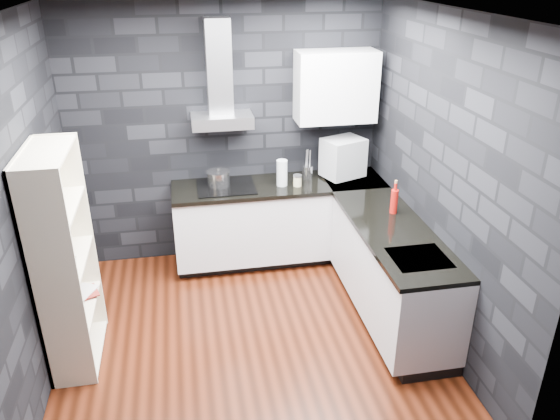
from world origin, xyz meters
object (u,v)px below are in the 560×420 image
object	(u,v)px
storage_jar	(297,181)
appliance_garage	(343,157)
glass_vase	(282,173)
utensil_crock	(307,172)
fruit_bowl	(61,264)
bookshelf	(65,261)
pot	(219,179)
red_bottle	(394,202)

from	to	relation	value
storage_jar	appliance_garage	bearing A→B (deg)	15.22
glass_vase	utensil_crock	xyz separation A→B (m)	(0.30, 0.14, -0.07)
glass_vase	fruit_bowl	distance (m)	2.34
utensil_crock	appliance_garage	world-z (taller)	appliance_garage
storage_jar	utensil_crock	size ratio (longest dim) A/B	0.74
storage_jar	appliance_garage	xyz separation A→B (m)	(0.52, 0.14, 0.17)
storage_jar	bookshelf	xyz separation A→B (m)	(-2.09, -1.14, -0.05)
pot	fruit_bowl	size ratio (longest dim) A/B	1.05
pot	fruit_bowl	xyz separation A→B (m)	(-1.30, -1.39, -0.04)
bookshelf	glass_vase	bearing A→B (deg)	35.37
utensil_crock	bookshelf	distance (m)	2.60
pot	glass_vase	xyz separation A→B (m)	(0.64, -0.09, 0.06)
utensil_crock	appliance_garage	xyz separation A→B (m)	(0.37, -0.04, 0.16)
glass_vase	red_bottle	bearing A→B (deg)	-43.56
glass_vase	bookshelf	distance (m)	2.28
utensil_crock	fruit_bowl	bearing A→B (deg)	-147.31
utensil_crock	bookshelf	world-z (taller)	bookshelf
pot	appliance_garage	world-z (taller)	appliance_garage
utensil_crock	appliance_garage	bearing A→B (deg)	-6.82
pot	utensil_crock	world-z (taller)	pot
glass_vase	storage_jar	world-z (taller)	glass_vase
fruit_bowl	appliance_garage	bearing A→B (deg)	28.12
pot	utensil_crock	distance (m)	0.94
storage_jar	fruit_bowl	bearing A→B (deg)	-149.08
pot	storage_jar	world-z (taller)	pot
glass_vase	red_bottle	xyz separation A→B (m)	(0.88, -0.84, -0.02)
bookshelf	fruit_bowl	bearing A→B (deg)	-86.14
pot	appliance_garage	size ratio (longest dim) A/B	0.56
glass_vase	fruit_bowl	world-z (taller)	glass_vase
appliance_garage	pot	bearing A→B (deg)	159.14
appliance_garage	bookshelf	world-z (taller)	bookshelf
red_bottle	utensil_crock	bearing A→B (deg)	120.75
storage_jar	appliance_garage	world-z (taller)	appliance_garage
appliance_garage	storage_jar	bearing A→B (deg)	174.36
fruit_bowl	pot	bearing A→B (deg)	46.96
glass_vase	pot	bearing A→B (deg)	171.66
appliance_garage	red_bottle	bearing A→B (deg)	-98.07
appliance_garage	bookshelf	bearing A→B (deg)	-174.67
glass_vase	fruit_bowl	bearing A→B (deg)	-146.17
storage_jar	bookshelf	distance (m)	2.38
pot	glass_vase	distance (m)	0.65
storage_jar	red_bottle	world-z (taller)	red_bottle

